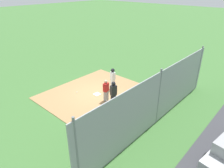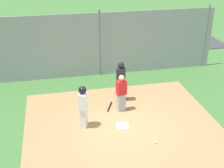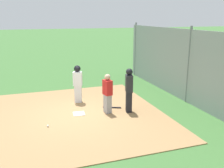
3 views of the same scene
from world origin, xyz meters
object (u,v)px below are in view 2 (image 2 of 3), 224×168
at_px(baseball_bat, 110,107).
at_px(home_plate, 123,126).
at_px(baseball, 156,142).
at_px(parked_car_silver, 90,38).
at_px(catcher, 121,93).
at_px(runner, 83,104).
at_px(parked_car_green, 136,32).
at_px(umpire, 121,81).

bearing_deg(baseball_bat, home_plate, -148.99).
bearing_deg(baseball, baseball_bat, -68.69).
bearing_deg(parked_car_silver, catcher, 98.42).
relative_size(runner, parked_car_green, 0.38).
distance_m(baseball_bat, baseball, 2.90).
xyz_separation_m(runner, parked_car_green, (-4.82, -9.76, -0.37)).
height_order(umpire, parked_car_green, umpire).
relative_size(baseball_bat, parked_car_silver, 0.17).
bearing_deg(baseball, parked_car_green, -102.77).
bearing_deg(baseball, runner, -34.08).
distance_m(runner, parked_car_silver, 9.06).
height_order(runner, parked_car_green, runner).
bearing_deg(catcher, home_plate, -21.94).
bearing_deg(umpire, baseball, 22.84).
relative_size(catcher, umpire, 0.89).
xyz_separation_m(catcher, parked_car_green, (-3.20, -8.91, -0.22)).
height_order(home_plate, baseball_bat, baseball_bat).
relative_size(catcher, baseball_bat, 2.06).
distance_m(baseball_bat, parked_car_silver, 7.78).
bearing_deg(umpire, home_plate, 3.35).
relative_size(catcher, parked_car_green, 0.36).
relative_size(home_plate, baseball, 5.95).
relative_size(home_plate, catcher, 0.28).
height_order(catcher, umpire, umpire).
relative_size(umpire, runner, 1.06).
height_order(catcher, baseball, catcher).
bearing_deg(baseball, home_plate, -56.03).
relative_size(catcher, baseball, 21.11).
distance_m(runner, baseball, 2.88).
distance_m(umpire, parked_car_green, 8.64).
bearing_deg(runner, parked_car_silver, 100.28).
distance_m(home_plate, catcher, 1.38).
distance_m(baseball, parked_car_green, 11.59).
bearing_deg(catcher, baseball_bat, -139.70).
distance_m(parked_car_green, parked_car_silver, 3.39).
height_order(catcher, runner, runner).
height_order(baseball, parked_car_green, parked_car_green).
relative_size(baseball, parked_car_silver, 0.02).
bearing_deg(baseball_bat, runner, 157.16).
bearing_deg(baseball_bat, catcher, -105.41).
distance_m(umpire, baseball_bat, 1.19).
distance_m(catcher, umpire, 0.86).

